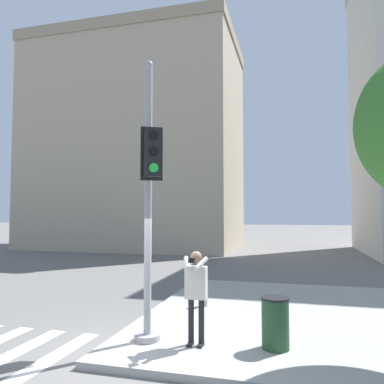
{
  "coord_description": "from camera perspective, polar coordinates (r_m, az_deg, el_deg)",
  "views": [
    {
      "loc": [
        3.01,
        -6.14,
        2.61
      ],
      "look_at": [
        1.13,
        0.92,
        3.02
      ],
      "focal_mm": 35.0,
      "sensor_mm": 36.0,
      "label": 1
    }
  ],
  "objects": [
    {
      "name": "ground_plane",
      "position": [
        7.32,
        -11.44,
        -24.04
      ],
      "size": [
        160.0,
        160.0,
        0.0
      ],
      "primitive_type": "plane",
      "color": "slate"
    },
    {
      "name": "building_left",
      "position": [
        29.95,
        -8.22,
        7.12
      ],
      "size": [
        15.53,
        9.85,
        15.93
      ],
      "color": "tan",
      "rests_on": "ground_plane"
    },
    {
      "name": "trash_bin",
      "position": [
        7.39,
        12.57,
        -18.88
      ],
      "size": [
        0.52,
        0.52,
        0.92
      ],
      "color": "#234728",
      "rests_on": "sidewalk_corner"
    },
    {
      "name": "sidewalk_corner",
      "position": [
        9.98,
        18.13,
        -17.8
      ],
      "size": [
        8.0,
        8.0,
        0.14
      ],
      "color": "#9E9B96",
      "rests_on": "ground_plane"
    },
    {
      "name": "fire_hydrant",
      "position": [
        10.29,
        1.89,
        -15.03
      ],
      "size": [
        0.17,
        0.23,
        0.73
      ],
      "color": "#99999E",
      "rests_on": "sidewalk_corner"
    },
    {
      "name": "person_photographer",
      "position": [
        7.28,
        0.61,
        -14.4
      ],
      "size": [
        0.5,
        0.53,
        1.74
      ],
      "color": "black",
      "rests_on": "sidewalk_corner"
    },
    {
      "name": "traffic_signal_pole",
      "position": [
        7.48,
        -6.39,
        0.77
      ],
      "size": [
        0.76,
        1.35,
        5.55
      ],
      "color": "#939399",
      "rests_on": "sidewalk_corner"
    }
  ]
}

